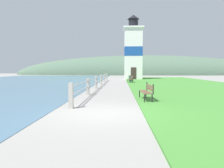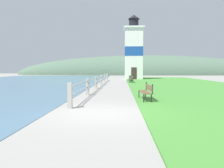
{
  "view_description": "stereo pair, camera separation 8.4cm",
  "coord_description": "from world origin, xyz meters",
  "px_view_note": "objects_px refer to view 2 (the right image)",
  "views": [
    {
      "loc": [
        0.68,
        -8.16,
        1.66
      ],
      "look_at": [
        -0.11,
        12.2,
        0.3
      ],
      "focal_mm": 35.0,
      "sensor_mm": 36.0,
      "label": 1
    },
    {
      "loc": [
        0.76,
        -8.15,
        1.66
      ],
      "look_at": [
        -0.11,
        12.2,
        0.3
      ],
      "focal_mm": 35.0,
      "sensor_mm": 36.0,
      "label": 2
    }
  ],
  "objects_px": {
    "park_bench_near": "(146,91)",
    "park_bench_midway": "(131,79)",
    "lighthouse": "(134,51)",
    "trash_bin": "(131,79)"
  },
  "relations": [
    {
      "from": "park_bench_near",
      "to": "trash_bin",
      "type": "xyz_separation_m",
      "value": [
        -0.07,
        17.62,
        -0.12
      ]
    },
    {
      "from": "park_bench_near",
      "to": "lighthouse",
      "type": "xyz_separation_m",
      "value": [
        0.72,
        25.64,
        4.26
      ]
    },
    {
      "from": "park_bench_near",
      "to": "trash_bin",
      "type": "bearing_deg",
      "value": -92.25
    },
    {
      "from": "park_bench_midway",
      "to": "trash_bin",
      "type": "bearing_deg",
      "value": -97.23
    },
    {
      "from": "park_bench_near",
      "to": "trash_bin",
      "type": "relative_size",
      "value": 2.34
    },
    {
      "from": "park_bench_near",
      "to": "park_bench_midway",
      "type": "xyz_separation_m",
      "value": [
        -0.12,
        15.53,
        -0.0
      ]
    },
    {
      "from": "lighthouse",
      "to": "park_bench_near",
      "type": "bearing_deg",
      "value": -91.61
    },
    {
      "from": "trash_bin",
      "to": "park_bench_midway",
      "type": "bearing_deg",
      "value": -91.42
    },
    {
      "from": "lighthouse",
      "to": "park_bench_midway",
      "type": "bearing_deg",
      "value": -94.76
    },
    {
      "from": "park_bench_midway",
      "to": "lighthouse",
      "type": "height_order",
      "value": "lighthouse"
    }
  ]
}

